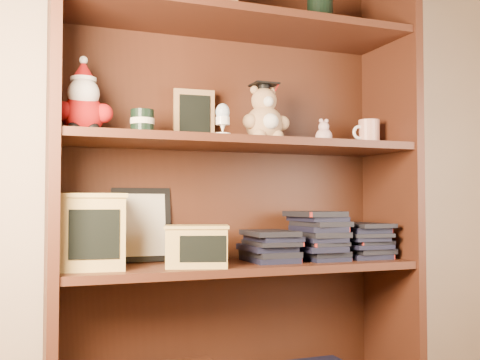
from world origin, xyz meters
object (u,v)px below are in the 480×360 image
(bookcase, at_px, (234,193))
(grad_teddy_bear, at_px, (265,119))
(treats_box, at_px, (91,231))
(teacher_mug, at_px, (369,133))

(bookcase, height_order, grad_teddy_bear, bookcase)
(bookcase, relative_size, treats_box, 7.21)
(teacher_mug, bearing_deg, bookcase, 174.19)
(bookcase, xyz_separation_m, treats_box, (-0.47, -0.05, -0.12))
(grad_teddy_bear, distance_m, treats_box, 0.67)
(bookcase, relative_size, teacher_mug, 15.14)
(bookcase, height_order, teacher_mug, bookcase)
(bookcase, bearing_deg, treats_box, -173.76)
(grad_teddy_bear, xyz_separation_m, teacher_mug, (0.41, 0.01, -0.03))
(bookcase, xyz_separation_m, grad_teddy_bear, (0.09, -0.06, 0.25))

